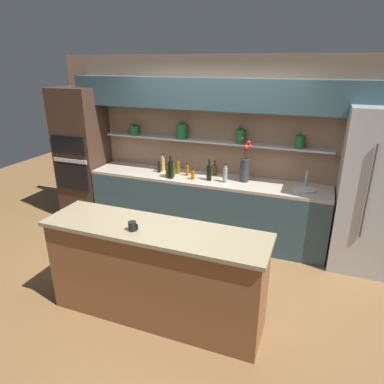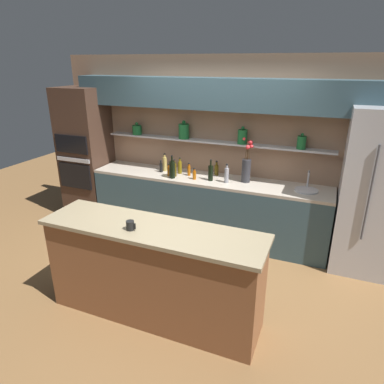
{
  "view_description": "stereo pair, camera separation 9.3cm",
  "coord_description": "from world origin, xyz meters",
  "px_view_note": "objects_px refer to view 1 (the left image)",
  "views": [
    {
      "loc": [
        1.39,
        -3.22,
        2.5
      ],
      "look_at": [
        0.04,
        0.31,
        1.06
      ],
      "focal_mm": 32.0,
      "sensor_mm": 36.0,
      "label": 1
    },
    {
      "loc": [
        1.47,
        -3.19,
        2.5
      ],
      "look_at": [
        0.04,
        0.31,
        1.06
      ],
      "focal_mm": 32.0,
      "sensor_mm": 36.0,
      "label": 2
    }
  ],
  "objects_px": {
    "bottle_oil_1": "(178,167)",
    "bottle_oil_5": "(173,170)",
    "bottle_wine_10": "(209,172)",
    "bottle_oil_0": "(215,169)",
    "bottle_sauce_7": "(159,167)",
    "sink_fixture": "(305,188)",
    "bottle_spirit_3": "(163,164)",
    "bottle_sauce_8": "(167,171)",
    "refrigerator": "(379,192)",
    "flower_vase": "(245,167)",
    "bottle_sauce_2": "(193,175)",
    "bottle_sauce_6": "(187,170)",
    "coffee_mug": "(132,226)",
    "bottle_spirit_4": "(225,174)",
    "oven_tower": "(83,155)",
    "bottle_wine_9": "(170,170)"
  },
  "relations": [
    {
      "from": "bottle_oil_1",
      "to": "bottle_oil_5",
      "type": "xyz_separation_m",
      "value": [
        -0.02,
        -0.16,
        0.0
      ]
    },
    {
      "from": "bottle_wine_10",
      "to": "bottle_oil_5",
      "type": "bearing_deg",
      "value": -177.4
    },
    {
      "from": "bottle_oil_0",
      "to": "bottle_sauce_7",
      "type": "distance_m",
      "value": 0.85
    },
    {
      "from": "sink_fixture",
      "to": "bottle_spirit_3",
      "type": "relative_size",
      "value": 1.1
    },
    {
      "from": "bottle_sauce_8",
      "to": "bottle_spirit_3",
      "type": "bearing_deg",
      "value": 130.08
    },
    {
      "from": "refrigerator",
      "to": "flower_vase",
      "type": "bearing_deg",
      "value": 176.87
    },
    {
      "from": "bottle_sauce_2",
      "to": "bottle_sauce_8",
      "type": "xyz_separation_m",
      "value": [
        -0.41,
        0.01,
        0.01
      ]
    },
    {
      "from": "sink_fixture",
      "to": "refrigerator",
      "type": "bearing_deg",
      "value": -3.24
    },
    {
      "from": "bottle_spirit_3",
      "to": "bottle_sauce_8",
      "type": "height_order",
      "value": "bottle_spirit_3"
    },
    {
      "from": "refrigerator",
      "to": "bottle_sauce_6",
      "type": "bearing_deg",
      "value": 178.8
    },
    {
      "from": "sink_fixture",
      "to": "coffee_mug",
      "type": "distance_m",
      "value": 2.45
    },
    {
      "from": "refrigerator",
      "to": "coffee_mug",
      "type": "xyz_separation_m",
      "value": [
        -2.28,
        -1.95,
        0.05
      ]
    },
    {
      "from": "bottle_oil_0",
      "to": "coffee_mug",
      "type": "distance_m",
      "value": 2.17
    },
    {
      "from": "bottle_spirit_4",
      "to": "bottle_sauce_6",
      "type": "xyz_separation_m",
      "value": [
        -0.61,
        0.09,
        -0.03
      ]
    },
    {
      "from": "bottle_oil_1",
      "to": "bottle_oil_5",
      "type": "bearing_deg",
      "value": -96.1
    },
    {
      "from": "oven_tower",
      "to": "bottle_spirit_4",
      "type": "bearing_deg",
      "value": -1.81
    },
    {
      "from": "bottle_spirit_4",
      "to": "bottle_oil_1",
      "type": "bearing_deg",
      "value": 170.12
    },
    {
      "from": "bottle_wine_9",
      "to": "refrigerator",
      "type": "bearing_deg",
      "value": 3.07
    },
    {
      "from": "sink_fixture",
      "to": "bottle_oil_0",
      "type": "bearing_deg",
      "value": 172.5
    },
    {
      "from": "bottle_oil_1",
      "to": "coffee_mug",
      "type": "distance_m",
      "value": 2.08
    },
    {
      "from": "oven_tower",
      "to": "bottle_spirit_3",
      "type": "relative_size",
      "value": 7.85
    },
    {
      "from": "oven_tower",
      "to": "bottle_sauce_2",
      "type": "xyz_separation_m",
      "value": [
        1.98,
        -0.12,
        -0.08
      ]
    },
    {
      "from": "refrigerator",
      "to": "bottle_oil_1",
      "type": "xyz_separation_m",
      "value": [
        -2.7,
        0.09,
        -0.0
      ]
    },
    {
      "from": "refrigerator",
      "to": "bottle_spirit_3",
      "type": "relative_size",
      "value": 7.51
    },
    {
      "from": "refrigerator",
      "to": "bottle_sauce_8",
      "type": "bearing_deg",
      "value": -178.59
    },
    {
      "from": "refrigerator",
      "to": "bottle_spirit_4",
      "type": "bearing_deg",
      "value": -178.79
    },
    {
      "from": "oven_tower",
      "to": "bottle_sauce_6",
      "type": "height_order",
      "value": "oven_tower"
    },
    {
      "from": "sink_fixture",
      "to": "bottle_sauce_7",
      "type": "height_order",
      "value": "sink_fixture"
    },
    {
      "from": "oven_tower",
      "to": "bottle_oil_5",
      "type": "relative_size",
      "value": 8.36
    },
    {
      "from": "bottle_oil_0",
      "to": "sink_fixture",
      "type": "bearing_deg",
      "value": -7.5
    },
    {
      "from": "bottle_oil_0",
      "to": "bottle_sauce_7",
      "type": "bearing_deg",
      "value": -168.36
    },
    {
      "from": "sink_fixture",
      "to": "bottle_wine_9",
      "type": "xyz_separation_m",
      "value": [
        -1.85,
        -0.19,
        0.1
      ]
    },
    {
      "from": "bottle_oil_5",
      "to": "bottle_sauce_6",
      "type": "distance_m",
      "value": 0.22
    },
    {
      "from": "sink_fixture",
      "to": "bottle_spirit_4",
      "type": "xyz_separation_m",
      "value": [
        -1.06,
        -0.09,
        0.09
      ]
    },
    {
      "from": "flower_vase",
      "to": "sink_fixture",
      "type": "relative_size",
      "value": 2.09
    },
    {
      "from": "oven_tower",
      "to": "bottle_oil_1",
      "type": "relative_size",
      "value": 8.69
    },
    {
      "from": "refrigerator",
      "to": "bottle_oil_0",
      "type": "relative_size",
      "value": 9.37
    },
    {
      "from": "refrigerator",
      "to": "bottle_sauce_6",
      "type": "relative_size",
      "value": 10.6
    },
    {
      "from": "bottle_wine_10",
      "to": "refrigerator",
      "type": "bearing_deg",
      "value": 1.0
    },
    {
      "from": "bottle_sauce_6",
      "to": "bottle_wine_9",
      "type": "relative_size",
      "value": 0.57
    },
    {
      "from": "bottle_wine_9",
      "to": "oven_tower",
      "type": "bearing_deg",
      "value": 173.76
    },
    {
      "from": "bottle_sauce_7",
      "to": "bottle_sauce_8",
      "type": "bearing_deg",
      "value": -31.5
    },
    {
      "from": "bottle_oil_0",
      "to": "bottle_sauce_6",
      "type": "relative_size",
      "value": 1.13
    },
    {
      "from": "flower_vase",
      "to": "bottle_sauce_6",
      "type": "relative_size",
      "value": 3.25
    },
    {
      "from": "bottle_spirit_3",
      "to": "bottle_wine_10",
      "type": "distance_m",
      "value": 0.82
    },
    {
      "from": "sink_fixture",
      "to": "bottle_sauce_2",
      "type": "bearing_deg",
      "value": -175.25
    },
    {
      "from": "bottle_oil_5",
      "to": "bottle_sauce_7",
      "type": "xyz_separation_m",
      "value": [
        -0.28,
        0.11,
        -0.03
      ]
    },
    {
      "from": "bottle_spirit_3",
      "to": "bottle_wine_9",
      "type": "relative_size",
      "value": 0.81
    },
    {
      "from": "sink_fixture",
      "to": "bottle_wine_10",
      "type": "bearing_deg",
      "value": -176.2
    },
    {
      "from": "bottle_sauce_2",
      "to": "coffee_mug",
      "type": "xyz_separation_m",
      "value": [
        0.11,
        -1.87,
        0.08
      ]
    }
  ]
}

